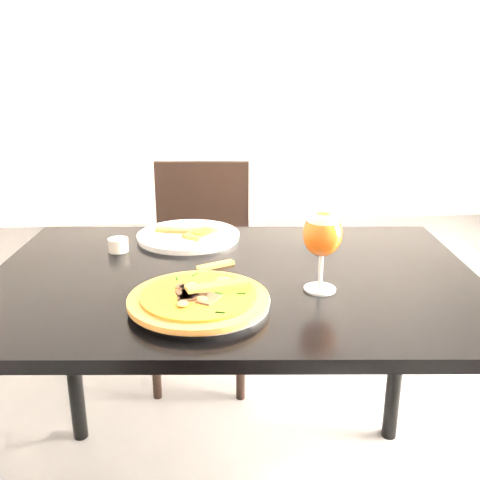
{
  "coord_description": "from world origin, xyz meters",
  "views": [
    {
      "loc": [
        -0.43,
        -1.21,
        1.25
      ],
      "look_at": [
        -0.31,
        0.03,
        0.83
      ],
      "focal_mm": 40.0,
      "sensor_mm": 36.0,
      "label": 1
    }
  ],
  "objects": [
    {
      "name": "pizza",
      "position": [
        -0.42,
        -0.17,
        0.77
      ],
      "size": [
        0.3,
        0.3,
        0.03
      ],
      "rotation": [
        0.0,
        0.0,
        -0.06
      ],
      "color": "brown",
      "rests_on": "plate_main"
    },
    {
      "name": "plate_main",
      "position": [
        -0.4,
        -0.16,
        0.76
      ],
      "size": [
        0.34,
        0.34,
        0.01
      ],
      "primitive_type": "cylinder",
      "rotation": [
        0.0,
        0.0,
        0.27
      ],
      "color": "silver",
      "rests_on": "dining_table"
    },
    {
      "name": "chair_far",
      "position": [
        -0.39,
        0.81,
        0.48
      ],
      "size": [
        0.44,
        0.44,
        0.87
      ],
      "rotation": [
        0.0,
        0.0,
        -0.12
      ],
      "color": "black",
      "rests_on": "ground"
    },
    {
      "name": "dining_table",
      "position": [
        -0.33,
        0.01,
        0.66
      ],
      "size": [
        1.27,
        0.91,
        0.75
      ],
      "rotation": [
        0.0,
        0.0,
        -0.1
      ],
      "color": "black",
      "rests_on": "ground"
    },
    {
      "name": "plate_second",
      "position": [
        -0.43,
        0.3,
        0.76
      ],
      "size": [
        0.32,
        0.32,
        0.02
      ],
      "primitive_type": "cylinder",
      "rotation": [
        0.0,
        0.0,
        -0.09
      ],
      "color": "silver",
      "rests_on": "dining_table"
    },
    {
      "name": "beer_glass",
      "position": [
        -0.14,
        -0.11,
        0.88
      ],
      "size": [
        0.09,
        0.09,
        0.19
      ],
      "color": "#B1B6BA",
      "rests_on": "dining_table"
    },
    {
      "name": "sauce_cup",
      "position": [
        -0.63,
        0.21,
        0.77
      ],
      "size": [
        0.06,
        0.06,
        0.04
      ],
      "color": "beige",
      "rests_on": "dining_table"
    },
    {
      "name": "crust_scraps",
      "position": [
        -0.42,
        0.29,
        0.77
      ],
      "size": [
        0.2,
        0.13,
        0.01
      ],
      "rotation": [
        0.0,
        0.0,
        0.15
      ],
      "color": "brown",
      "rests_on": "plate_second"
    },
    {
      "name": "loose_crust",
      "position": [
        -0.37,
        0.06,
        0.75
      ],
      "size": [
        0.1,
        0.06,
        0.01
      ],
      "primitive_type": "cube",
      "rotation": [
        0.0,
        0.0,
        0.43
      ],
      "color": "brown",
      "rests_on": "dining_table"
    }
  ]
}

